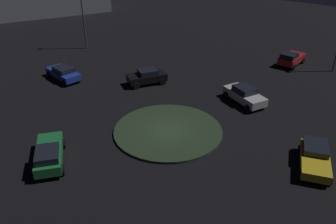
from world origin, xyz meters
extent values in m
plane|color=black|center=(0.00, 0.00, 0.00)|extent=(115.68, 115.68, 0.00)
cylinder|color=#263823|center=(0.00, 0.00, 0.09)|extent=(8.64, 8.64, 0.19)
cube|color=gold|center=(10.66, 2.28, 0.61)|extent=(3.07, 4.50, 0.59)
cube|color=black|center=(10.37, 3.12, 1.11)|extent=(2.20, 2.52, 0.41)
cylinder|color=black|center=(12.01, 1.18, 0.31)|extent=(0.41, 0.66, 0.63)
cylinder|color=black|center=(10.29, 0.58, 0.31)|extent=(0.41, 0.66, 0.63)
cylinder|color=black|center=(11.03, 3.99, 0.31)|extent=(0.41, 0.66, 0.63)
cylinder|color=black|center=(9.32, 3.39, 0.31)|extent=(0.41, 0.66, 0.63)
cube|color=#1E38A5|center=(-15.22, 1.70, 0.63)|extent=(4.69, 2.46, 0.63)
cube|color=black|center=(-15.01, 1.66, 1.18)|extent=(2.33, 1.87, 0.47)
cylinder|color=black|center=(-13.49, 2.32, 0.31)|extent=(0.64, 0.31, 0.62)
cylinder|color=black|center=(-13.77, 0.57, 0.31)|extent=(0.64, 0.31, 0.62)
cylinder|color=black|center=(-16.67, 2.83, 0.31)|extent=(0.64, 0.31, 0.62)
cylinder|color=black|center=(-16.95, 1.08, 0.31)|extent=(0.64, 0.31, 0.62)
cube|color=silver|center=(2.53, 8.28, 0.69)|extent=(4.64, 3.39, 0.72)
cube|color=black|center=(2.47, 8.31, 1.31)|extent=(2.37, 2.20, 0.53)
cylinder|color=black|center=(4.30, 8.45, 0.33)|extent=(0.69, 0.47, 0.66)
cylinder|color=black|center=(3.57, 6.83, 0.33)|extent=(0.69, 0.47, 0.66)
cylinder|color=black|center=(1.49, 9.73, 0.33)|extent=(0.69, 0.47, 0.66)
cylinder|color=black|center=(0.76, 8.11, 0.33)|extent=(0.69, 0.47, 0.66)
cube|color=#1E7238|center=(-4.07, -8.12, 0.70)|extent=(4.55, 4.13, 0.70)
cube|color=black|center=(-3.35, -8.70, 1.29)|extent=(2.51, 2.44, 0.48)
cylinder|color=black|center=(-5.86, -7.77, 0.35)|extent=(0.69, 0.62, 0.71)
cylinder|color=black|center=(-4.79, -6.44, 0.35)|extent=(0.69, 0.62, 0.71)
cylinder|color=black|center=(-3.35, -9.79, 0.35)|extent=(0.69, 0.62, 0.71)
cylinder|color=black|center=(-2.28, -8.46, 0.35)|extent=(0.69, 0.62, 0.71)
cube|color=red|center=(2.50, 20.55, 0.72)|extent=(2.00, 3.91, 0.75)
cube|color=black|center=(2.45, 19.66, 1.34)|extent=(1.68, 1.83, 0.51)
cylinder|color=black|center=(1.66, 21.97, 0.34)|extent=(0.25, 0.69, 0.68)
cylinder|color=black|center=(3.47, 21.88, 0.34)|extent=(0.25, 0.69, 0.68)
cylinder|color=black|center=(1.52, 19.22, 0.34)|extent=(0.25, 0.69, 0.68)
cylinder|color=black|center=(3.33, 19.13, 0.34)|extent=(0.25, 0.69, 0.68)
cube|color=black|center=(-7.38, 6.12, 0.71)|extent=(3.47, 4.27, 0.73)
cube|color=black|center=(-7.32, 6.23, 1.31)|extent=(2.25, 2.37, 0.48)
cylinder|color=black|center=(-7.41, 7.78, 0.34)|extent=(0.53, 0.70, 0.68)
cylinder|color=black|center=(-5.92, 6.91, 0.34)|extent=(0.53, 0.70, 0.68)
cylinder|color=black|center=(-8.84, 5.33, 0.34)|extent=(0.53, 0.70, 0.68)
cylinder|color=black|center=(-7.35, 4.46, 0.34)|extent=(0.53, 0.70, 0.68)
cylinder|color=#4C4C51|center=(-21.23, 10.09, 4.57)|extent=(0.18, 0.18, 9.14)
camera|label=1|loc=(14.16, -18.64, 14.56)|focal=36.93mm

